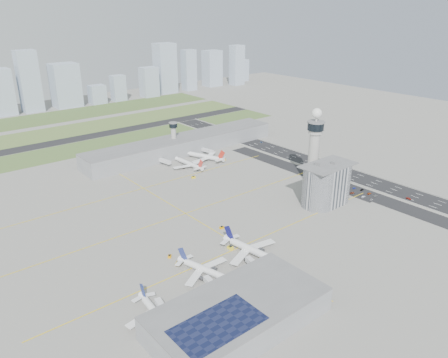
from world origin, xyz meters
TOP-DOWN VIEW (x-y plane):
  - ground at (0.00, 0.00)m, footprint 1000.00×1000.00m
  - grass_strip_0 at (-20.00, 225.00)m, footprint 480.00×50.00m
  - grass_strip_1 at (-20.00, 300.00)m, footprint 480.00×60.00m
  - grass_strip_2 at (-20.00, 380.00)m, footprint 480.00×70.00m
  - runway at (-20.00, 262.00)m, footprint 480.00×22.00m
  - highway at (115.00, 0.00)m, footprint 28.00×500.00m
  - barrier_left at (101.00, 0.00)m, footprint 0.60×500.00m
  - barrier_right at (129.00, 0.00)m, footprint 0.60×500.00m
  - landside_road at (90.00, -10.00)m, footprint 18.00×260.00m
  - parking_lot at (88.00, -22.00)m, footprint 20.00×44.00m
  - taxiway_line_h_0 at (-40.00, -30.00)m, footprint 260.00×0.60m
  - taxiway_line_h_1 at (-40.00, 30.00)m, footprint 260.00×0.60m
  - taxiway_line_h_2 at (-40.00, 90.00)m, footprint 260.00×0.60m
  - taxiway_line_v at (-40.00, 30.00)m, footprint 0.60×260.00m
  - control_tower at (72.00, 8.00)m, footprint 14.00×14.00m
  - secondary_tower at (30.00, 150.00)m, footprint 8.60×8.60m
  - admin_building at (51.99, -22.00)m, footprint 42.00×24.00m
  - terminal_pier at (40.00, 148.00)m, footprint 210.00×32.00m
  - near_terminal at (-88.07, -82.02)m, footprint 84.00×42.00m
  - airplane_near_a at (-115.52, -54.48)m, footprint 34.41×39.19m
  - airplane_near_b at (-75.04, -40.71)m, footprint 42.36×46.59m
  - airplane_near_c at (-41.52, -42.53)m, footprint 43.59×49.38m
  - airplane_far_a at (18.22, 108.46)m, footprint 35.82×41.68m
  - airplane_far_b at (41.08, 114.92)m, footprint 50.61×54.57m
  - jet_bridge_near_0 at (-113.00, -61.00)m, footprint 5.39×14.31m
  - jet_bridge_near_1 at (-83.00, -61.00)m, footprint 5.39×14.31m
  - jet_bridge_near_2 at (-53.00, -61.00)m, footprint 5.39×14.31m
  - jet_bridge_far_0 at (2.00, 132.00)m, footprint 5.39×14.31m
  - jet_bridge_far_1 at (52.00, 132.00)m, footprint 5.39×14.31m
  - tug_0 at (-80.77, -12.06)m, footprint 3.35×3.45m
  - tug_1 at (-81.24, -21.77)m, footprint 4.15×4.08m
  - tug_2 at (-46.77, -27.65)m, footprint 2.70×3.75m
  - tug_3 at (-34.13, -4.09)m, footprint 3.15×2.33m
  - tug_4 at (4.79, 82.35)m, footprint 3.98×3.29m
  - tug_5 at (55.96, 101.78)m, footprint 3.73×3.85m
  - car_lot_0 at (83.15, -41.85)m, footprint 3.29×1.38m
  - car_lot_1 at (83.29, -34.94)m, footprint 3.76×1.34m
  - car_lot_2 at (82.77, -24.86)m, footprint 4.27×2.35m
  - car_lot_3 at (82.86, -19.46)m, footprint 3.97×1.62m
  - car_lot_4 at (83.42, -11.01)m, footprint 3.48×1.78m
  - car_lot_5 at (82.89, -5.51)m, footprint 3.99×1.67m
  - car_lot_6 at (92.28, -39.61)m, footprint 4.14×1.91m
  - car_lot_7 at (91.99, -34.28)m, footprint 4.28×1.89m
  - car_lot_8 at (93.99, -26.13)m, footprint 3.90×1.76m
  - car_lot_9 at (92.21, -20.26)m, footprint 3.60×1.45m
  - car_lot_10 at (91.91, -11.98)m, footprint 4.36×2.14m
  - car_lot_11 at (92.36, -6.25)m, footprint 4.51×2.17m
  - car_hw_0 at (106.99, -59.11)m, footprint 1.70×3.90m
  - car_hw_1 at (114.42, 39.17)m, footprint 1.57×3.88m
  - car_hw_2 at (122.88, 120.19)m, footprint 1.95×3.96m
  - car_hw_4 at (108.33, 178.88)m, footprint 1.88×3.53m
  - skyline_bldg_8 at (-19.42, 431.56)m, footprint 26.33×21.06m
  - skyline_bldg_9 at (30.27, 432.32)m, footprint 36.96×29.57m
  - skyline_bldg_10 at (73.27, 423.68)m, footprint 23.01×18.41m
  - skyline_bldg_11 at (108.28, 423.34)m, footprint 20.22×16.18m
  - skyline_bldg_12 at (162.17, 421.29)m, footprint 26.14×20.92m
  - skyline_bldg_13 at (201.27, 433.27)m, footprint 32.26×25.81m
  - skyline_bldg_14 at (244.74, 426.38)m, footprint 21.59×17.28m
  - skyline_bldg_15 at (302.83, 435.54)m, footprint 30.25×24.20m
  - skyline_bldg_16 at (345.49, 415.96)m, footprint 23.04×18.43m
  - skyline_bldg_17 at (382.05, 443.29)m, footprint 22.64×18.11m

SIDE VIEW (x-z plane):
  - ground at x=0.00m, z-range 0.00..0.00m
  - taxiway_line_h_0 at x=-40.00m, z-range 0.00..0.01m
  - taxiway_line_h_1 at x=-40.00m, z-range 0.00..0.01m
  - taxiway_line_h_2 at x=-40.00m, z-range 0.00..0.01m
  - taxiway_line_v at x=-40.00m, z-range 0.00..0.01m
  - grass_strip_0 at x=-20.00m, z-range 0.00..0.08m
  - grass_strip_1 at x=-20.00m, z-range 0.00..0.08m
  - grass_strip_2 at x=-20.00m, z-range 0.00..0.08m
  - landside_road at x=90.00m, z-range 0.00..0.08m
  - highway at x=115.00m, z-range 0.00..0.10m
  - parking_lot at x=88.00m, z-range 0.00..0.10m
  - runway at x=-20.00m, z-range 0.01..0.11m
  - car_hw_2 at x=122.88m, z-range 0.00..1.08m
  - car_lot_0 at x=83.15m, z-range 0.00..1.11m
  - car_lot_2 at x=82.77m, z-range 0.00..1.13m
  - car_lot_4 at x=83.42m, z-range 0.00..1.14m
  - car_hw_4 at x=108.33m, z-range 0.00..1.14m
  - car_lot_6 at x=92.28m, z-range 0.00..1.15m
  - car_lot_3 at x=82.86m, z-range 0.00..1.15m
  - car_lot_9 at x=92.21m, z-range 0.00..1.16m
  - car_lot_10 at x=91.91m, z-range 0.00..1.19m
  - barrier_left at x=101.00m, z-range 0.00..1.20m
  - barrier_right at x=129.00m, z-range 0.00..1.20m
  - car_lot_7 at x=91.99m, z-range 0.00..1.22m
  - car_lot_1 at x=83.29m, z-range 0.00..1.24m
  - car_hw_1 at x=114.42m, z-range 0.00..1.25m
  - car_lot_11 at x=92.36m, z-range 0.00..1.27m
  - car_lot_5 at x=82.89m, z-range 0.00..1.28m
  - car_lot_8 at x=93.99m, z-range 0.00..1.30m
  - car_hw_0 at x=106.99m, z-range 0.00..1.31m
  - tug_0 at x=-80.77m, z-range 0.00..1.66m
  - tug_3 at x=-34.13m, z-range 0.00..1.72m
  - tug_5 at x=55.96m, z-range 0.00..1.85m
  - tug_4 at x=4.79m, z-range 0.00..1.99m
  - tug_1 at x=-81.24m, z-range 0.00..2.01m
  - tug_2 at x=-46.77m, z-range 0.00..2.09m
  - jet_bridge_near_0 at x=-113.00m, z-range 0.00..5.70m
  - jet_bridge_near_1 at x=-83.00m, z-range 0.00..5.70m
  - jet_bridge_near_2 at x=-53.00m, z-range 0.00..5.70m
  - jet_bridge_far_0 at x=2.00m, z-range 0.00..5.70m
  - jet_bridge_far_1 at x=52.00m, z-range 0.00..5.70m
  - airplane_near_a at x=-115.52m, z-range 0.00..10.09m
  - airplane_near_b at x=-75.04m, z-range 0.00..11.04m
  - airplane_far_a at x=18.22m, z-range 0.00..11.34m
  - airplane_far_b at x=41.08m, z-range 0.00..12.41m
  - airplane_near_c at x=-41.52m, z-range 0.00..12.55m
  - near_terminal at x=-88.07m, z-range -0.07..12.93m
  - terminal_pier at x=40.00m, z-range 0.00..15.80m
  - skyline_bldg_10 at x=73.27m, z-range 0.00..27.75m
  - admin_building at x=51.99m, z-range -1.45..32.05m
  - secondary_tower at x=30.00m, z-range 2.85..34.75m
  - skyline_bldg_11 at x=108.28m, z-range 0.00..38.97m
  - skyline_bldg_17 at x=382.05m, z-range 0.00..41.06m
  - skyline_bldg_12 at x=162.17m, z-range 0.00..46.89m
  - skyline_bldg_9 at x=30.27m, z-range 0.00..62.11m
  - skyline_bldg_15 at x=302.83m, z-range 0.00..63.40m
  - skyline_bldg_14 at x=244.74m, z-range 0.00..68.75m
  - control_tower at x=72.00m, z-range 2.79..67.29m
  - skyline_bldg_16 at x=345.49m, z-range 0.00..71.56m
  - skyline_bldg_13 at x=201.27m, z-range 0.00..81.20m
  - skyline_bldg_8 at x=-19.42m, z-range 0.00..83.39m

